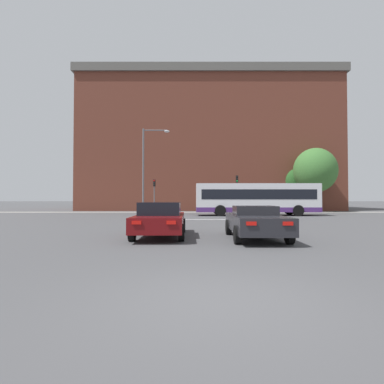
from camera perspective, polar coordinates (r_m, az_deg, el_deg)
ground_plane at (r=4.87m, az=5.72°, el=-19.85°), size 400.00×400.00×0.00m
stop_line_strip at (r=22.69m, az=1.22°, el=-5.24°), size 7.83×0.30×0.01m
far_pavement at (r=34.92m, az=0.82°, el=-3.87°), size 68.70×2.50×0.01m
brick_civic_building at (r=46.81m, az=3.03°, el=8.59°), size 35.94×16.31×20.69m
car_saloon_left at (r=12.50m, az=-5.94°, el=-5.08°), size 2.06×4.81×1.41m
car_roadster_right at (r=11.93m, az=12.04°, el=-5.55°), size 2.03×4.48×1.27m
bus_crossing_lead at (r=28.75m, az=12.22°, el=-1.22°), size 11.31×2.71×2.97m
traffic_light_far_left at (r=34.87m, az=-7.13°, el=0.37°), size 0.26×0.31×3.81m
traffic_light_far_right at (r=34.96m, az=8.65°, el=0.84°), size 0.26×0.31×4.27m
street_lamp_junction at (r=28.02m, az=-8.36°, el=5.55°), size 2.51×0.36×8.06m
pedestrian_waiting at (r=34.67m, az=7.67°, el=-2.21°), size 0.39×0.46×1.72m
tree_by_building at (r=41.61m, az=19.04°, el=1.88°), size 3.79×3.79×5.83m
tree_kerbside at (r=39.32m, az=22.49°, el=3.84°), size 5.14×5.14×7.73m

